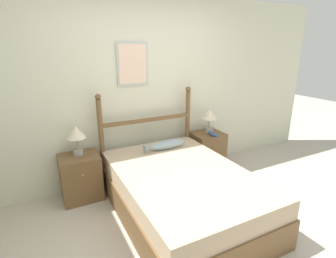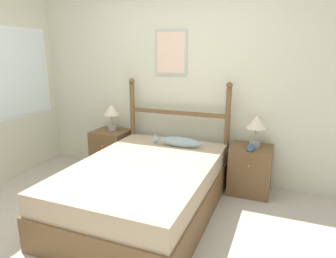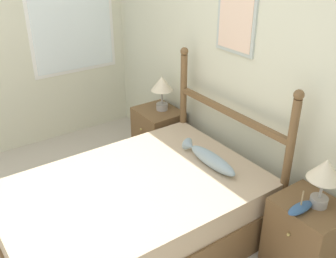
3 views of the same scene
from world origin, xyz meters
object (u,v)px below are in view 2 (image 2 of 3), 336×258
Objects in this scene: table_lamp_left at (112,112)px; fish_pillow at (178,142)px; model_boat at (251,148)px; bed at (145,188)px; nightstand_right at (250,170)px; nightstand_left at (111,150)px; table_lamp_right at (256,124)px.

table_lamp_left reaches higher than fish_pillow.
model_boat reaches higher than fish_pillow.
bed is 3.47× the size of nightstand_right.
nightstand_left is 2.46× the size of model_boat.
table_lamp_left is 1.58× the size of model_boat.
model_boat is (0.97, 0.75, 0.34)m from bed.
fish_pillow is at bearing -174.13° from model_boat.
table_lamp_left is at bearing 136.02° from bed.
nightstand_left is at bearing -102.30° from table_lamp_left.
fish_pillow reaches higher than nightstand_right.
table_lamp_left is 1.00× the size of table_lamp_right.
table_lamp_right is at bearing 0.70° from nightstand_left.
nightstand_right is 0.93m from fish_pillow.
table_lamp_right reaches higher than fish_pillow.
nightstand_right is (1.94, 0.00, 0.00)m from nightstand_left.
table_lamp_right reaches higher than nightstand_left.
bed is at bearing -43.98° from table_lamp_left.
table_lamp_left is at bearing 166.27° from fish_pillow.
table_lamp_left reaches higher than model_boat.
model_boat is at bearing -5.24° from table_lamp_left.
nightstand_left is at bearing 176.15° from model_boat.
fish_pillow is (1.08, -0.26, -0.24)m from table_lamp_left.
bed is 3.34× the size of fish_pillow.
model_boat is at bearing 37.75° from bed.
table_lamp_left is 1.95m from model_boat.
table_lamp_right is 1.58× the size of model_boat.
table_lamp_right reaches higher than nightstand_right.
nightstand_right is 0.34m from model_boat.
nightstand_left is 1.94m from nightstand_right.
bed is 5.40× the size of table_lamp_left.
nightstand_right is 2.46× the size of model_boat.
nightstand_left is at bearing 168.71° from fish_pillow.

